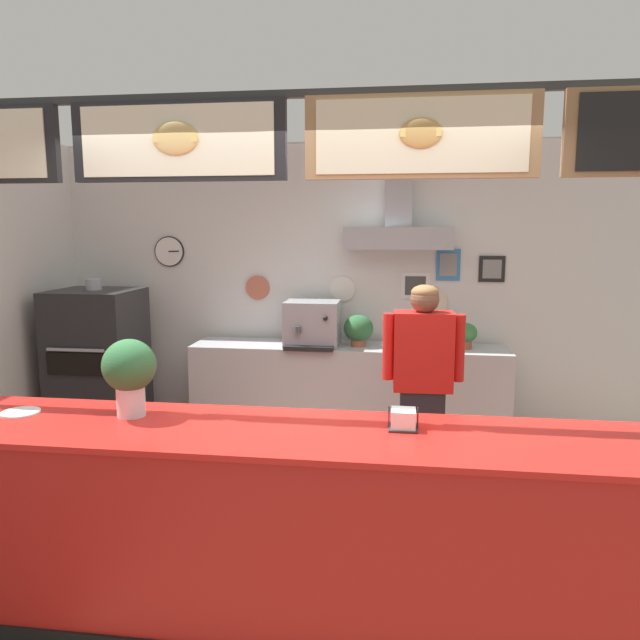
# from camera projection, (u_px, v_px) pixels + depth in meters

# --- Properties ---
(ground_plane) EXTENTS (6.75, 6.75, 0.00)m
(ground_plane) POSITION_uv_depth(u_px,v_px,m) (299.00, 581.00, 3.44)
(ground_plane) COLOR brown
(back_wall_assembly) EXTENTS (5.63, 2.79, 2.81)m
(back_wall_assembly) POSITION_uv_depth(u_px,v_px,m) (346.00, 283.00, 5.65)
(back_wall_assembly) COLOR #9E9E99
(back_wall_assembly) RESTS_ON ground_plane
(service_counter) EXTENTS (4.47, 0.73, 1.03)m
(service_counter) POSITION_uv_depth(u_px,v_px,m) (286.00, 529.00, 3.00)
(service_counter) COLOR red
(service_counter) RESTS_ON ground_plane
(back_prep_counter) EXTENTS (2.89, 0.54, 0.94)m
(back_prep_counter) POSITION_uv_depth(u_px,v_px,m) (348.00, 396.00, 5.57)
(back_prep_counter) COLOR #B7BABF
(back_prep_counter) RESTS_ON ground_plane
(pizza_oven) EXTENTS (0.74, 0.74, 1.55)m
(pizza_oven) POSITION_uv_depth(u_px,v_px,m) (99.00, 367.00, 5.54)
(pizza_oven) COLOR #232326
(pizza_oven) RESTS_ON ground_plane
(shop_worker) EXTENTS (0.57, 0.23, 1.63)m
(shop_worker) POSITION_uv_depth(u_px,v_px,m) (422.00, 389.00, 4.24)
(shop_worker) COLOR #232328
(shop_worker) RESTS_ON ground_plane
(espresso_machine) EXTENTS (0.49, 0.51, 0.41)m
(espresso_machine) POSITION_uv_depth(u_px,v_px,m) (313.00, 324.00, 5.48)
(espresso_machine) COLOR #A3A5AD
(espresso_machine) RESTS_ON back_prep_counter
(potted_sage) EXTENTS (0.27, 0.27, 0.29)m
(potted_sage) POSITION_uv_depth(u_px,v_px,m) (358.00, 329.00, 5.45)
(potted_sage) COLOR #9E563D
(potted_sage) RESTS_ON back_prep_counter
(potted_oregano) EXTENTS (0.19, 0.19, 0.23)m
(potted_oregano) POSITION_uv_depth(u_px,v_px,m) (466.00, 334.00, 5.34)
(potted_oregano) COLOR #9E563D
(potted_oregano) RESTS_ON back_prep_counter
(basil_vase) EXTENTS (0.28, 0.28, 0.41)m
(basil_vase) POSITION_uv_depth(u_px,v_px,m) (130.00, 372.00, 3.11)
(basil_vase) COLOR silver
(basil_vase) RESTS_ON service_counter
(napkin_holder) EXTENTS (0.15, 0.14, 0.11)m
(napkin_holder) POSITION_uv_depth(u_px,v_px,m) (403.00, 420.00, 2.94)
(napkin_holder) COLOR #262628
(napkin_holder) RESTS_ON service_counter
(condiment_plate) EXTENTS (0.20, 0.20, 0.01)m
(condiment_plate) POSITION_uv_depth(u_px,v_px,m) (20.00, 413.00, 3.18)
(condiment_plate) COLOR white
(condiment_plate) RESTS_ON service_counter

